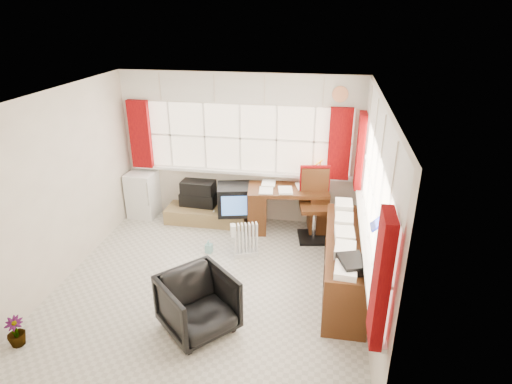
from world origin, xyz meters
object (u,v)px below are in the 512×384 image
credenza (344,262)px  mini_fridge (143,194)px  office_chair (198,304)px  radiator (246,243)px  task_chair (315,201)px  crt_tv (234,199)px  tv_bench (207,215)px  desk (288,207)px  desk_lamp (320,167)px

credenza → mini_fridge: credenza is taller
office_chair → mini_fridge: 3.24m
radiator → mini_fridge: (-2.04, 1.04, 0.18)m
office_chair → credenza: bearing=-13.1°
credenza → mini_fridge: bearing=155.1°
radiator → task_chair: bearing=40.3°
office_chair → crt_tv: size_ratio=1.20×
credenza → tv_bench: (-2.28, 1.52, -0.27)m
office_chair → credenza: 1.96m
tv_bench → credenza: bearing=-33.7°
office_chair → radiator: size_ratio=1.43×
mini_fridge → credenza: bearing=-24.9°
desk → mini_fridge: size_ratio=1.70×
desk_lamp → task_chair: (-0.04, -0.37, -0.43)m
credenza → mini_fridge: size_ratio=2.51×
crt_tv → mini_fridge: bearing=174.8°
desk_lamp → task_chair: desk_lamp is taller
office_chair → radiator: bearing=35.4°
task_chair → tv_bench: task_chair is taller
radiator → credenza: bearing=-21.6°
desk_lamp → radiator: size_ratio=0.83×
task_chair → crt_tv: bearing=176.4°
credenza → mini_fridge: 3.80m
desk → tv_bench: 1.42m
office_chair → crt_tv: bearing=46.5°
task_chair → crt_tv: task_chair is taller
radiator → crt_tv: 1.00m
desk_lamp → credenza: 1.89m
credenza → desk: bearing=120.8°
desk → tv_bench: desk is taller
desk → crt_tv: (-0.89, -0.05, 0.08)m
crt_tv → mini_fridge: size_ratio=0.79×
task_chair → credenza: bearing=-71.5°
radiator → office_chair: bearing=-97.9°
desk_lamp → office_chair: (-1.22, -2.82, -0.70)m
desk_lamp → office_chair: 3.15m
task_chair → mini_fridge: bearing=175.5°
radiator → crt_tv: bearing=112.6°
task_chair → radiator: (-0.95, -0.81, -0.40)m
desk → tv_bench: size_ratio=0.97×
tv_bench → office_chair: bearing=-76.1°
tv_bench → crt_tv: bearing=-8.3°
task_chair → credenza: 1.45m
office_chair → credenza: credenza is taller
office_chair → desk: bearing=27.2°
task_chair → tv_bench: size_ratio=0.83×
desk → task_chair: (0.44, -0.13, 0.20)m
task_chair → radiator: task_chair is taller
credenza → crt_tv: 2.29m
task_chair → crt_tv: size_ratio=1.83×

